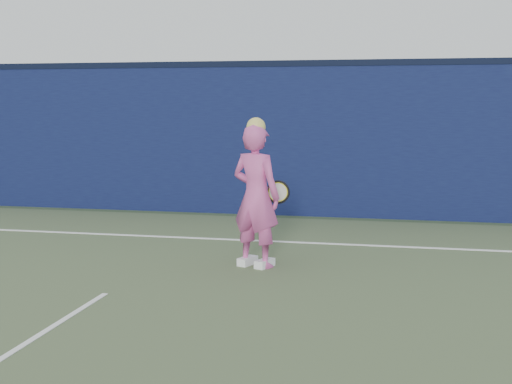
# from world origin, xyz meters

# --- Properties ---
(ground) EXTENTS (80.00, 80.00, 0.00)m
(ground) POSITION_xyz_m (0.00, 0.00, 0.00)
(ground) COLOR #314229
(ground) RESTS_ON ground
(backstop_wall) EXTENTS (24.00, 0.40, 2.50)m
(backstop_wall) POSITION_xyz_m (0.00, 6.50, 1.25)
(backstop_wall) COLOR #0C1139
(backstop_wall) RESTS_ON ground
(wall_cap) EXTENTS (24.00, 0.42, 0.10)m
(wall_cap) POSITION_xyz_m (0.00, 6.50, 2.55)
(wall_cap) COLOR black
(wall_cap) RESTS_ON backstop_wall
(player) EXTENTS (0.71, 0.59, 1.74)m
(player) POSITION_xyz_m (1.22, 2.52, 0.84)
(player) COLOR #CC4F97
(player) RESTS_ON ground
(racket) EXTENTS (0.53, 0.16, 0.29)m
(racket) POSITION_xyz_m (1.37, 2.95, 0.83)
(racket) COLOR black
(racket) RESTS_ON ground
(court_lines) EXTENTS (11.00, 12.04, 0.01)m
(court_lines) POSITION_xyz_m (0.00, -0.33, 0.01)
(court_lines) COLOR white
(court_lines) RESTS_ON court_surface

